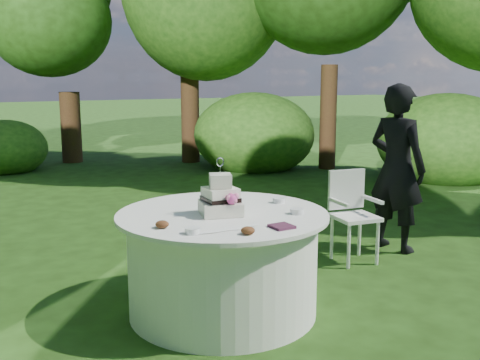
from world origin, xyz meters
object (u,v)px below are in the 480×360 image
table (223,262)px  chair (351,208)px  guest (397,168)px  cake (221,199)px  napkins (282,226)px

table → chair: 1.73m
table → chair: bearing=15.2°
guest → cake: 2.37m
chair → table: bearing=-164.8°
napkins → guest: (2.14, 1.05, 0.07)m
guest → table: 2.37m
table → cake: size_ratio=3.73×
table → chair: size_ratio=1.79×
napkins → cake: (-0.17, 0.53, 0.10)m
cake → napkins: bearing=-72.1°
chair → napkins: bearing=-146.3°
cake → guest: bearing=12.8°
guest → table: bearing=90.8°
table → cake: 0.50m
napkins → chair: bearing=33.7°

